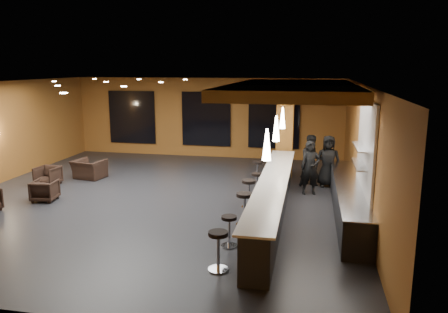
% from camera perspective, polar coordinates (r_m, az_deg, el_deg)
% --- Properties ---
extents(floor, '(12.00, 13.00, 0.10)m').
position_cam_1_polar(floor, '(13.75, -8.66, -5.60)').
color(floor, black).
rests_on(floor, ground).
extents(ceiling, '(12.00, 13.00, 0.10)m').
position_cam_1_polar(ceiling, '(13.14, -9.15, 9.56)').
color(ceiling, black).
extents(wall_back, '(12.00, 0.10, 3.50)m').
position_cam_1_polar(wall_back, '(19.54, -2.27, 5.10)').
color(wall_back, brown).
rests_on(wall_back, floor).
extents(wall_front, '(12.00, 0.10, 3.50)m').
position_cam_1_polar(wall_front, '(7.70, -25.98, -6.68)').
color(wall_front, brown).
rests_on(wall_front, floor).
extents(wall_right, '(0.10, 13.00, 3.50)m').
position_cam_1_polar(wall_right, '(12.60, 17.90, 0.80)').
color(wall_right, brown).
rests_on(wall_right, floor).
extents(wood_soffit, '(3.60, 8.00, 0.28)m').
position_cam_1_polar(wood_soffit, '(13.33, 8.99, 8.78)').
color(wood_soffit, olive).
rests_on(wood_soffit, ceiling).
extents(window_left, '(2.20, 0.06, 2.40)m').
position_cam_1_polar(window_left, '(20.54, -11.91, 5.04)').
color(window_left, black).
rests_on(window_left, wall_back).
extents(window_center, '(2.20, 0.06, 2.40)m').
position_cam_1_polar(window_center, '(19.43, -2.34, 4.91)').
color(window_center, black).
rests_on(window_center, wall_back).
extents(window_right, '(2.20, 0.06, 2.40)m').
position_cam_1_polar(window_right, '(18.96, 6.53, 4.67)').
color(window_right, black).
rests_on(window_right, wall_back).
extents(tile_backsplash, '(0.06, 3.20, 2.40)m').
position_cam_1_polar(tile_backsplash, '(11.57, 18.07, 1.11)').
color(tile_backsplash, white).
rests_on(tile_backsplash, wall_right).
extents(bar_counter, '(0.60, 8.00, 1.00)m').
position_cam_1_polar(bar_counter, '(11.88, 6.42, -5.56)').
color(bar_counter, black).
rests_on(bar_counter, floor).
extents(bar_top, '(0.78, 8.10, 0.05)m').
position_cam_1_polar(bar_top, '(11.73, 6.48, -3.11)').
color(bar_top, silver).
rests_on(bar_top, bar_counter).
extents(prep_counter, '(0.70, 6.00, 0.86)m').
position_cam_1_polar(prep_counter, '(12.39, 15.92, -5.56)').
color(prep_counter, black).
rests_on(prep_counter, floor).
extents(prep_top, '(0.72, 6.00, 0.03)m').
position_cam_1_polar(prep_top, '(12.27, 16.04, -3.52)').
color(prep_top, silver).
rests_on(prep_top, prep_counter).
extents(wall_shelf_lower, '(0.30, 1.50, 0.03)m').
position_cam_1_polar(wall_shelf_lower, '(11.44, 17.35, -1.01)').
color(wall_shelf_lower, silver).
rests_on(wall_shelf_lower, wall_right).
extents(wall_shelf_upper, '(0.30, 1.50, 0.03)m').
position_cam_1_polar(wall_shelf_upper, '(11.35, 17.49, 1.21)').
color(wall_shelf_upper, silver).
rests_on(wall_shelf_upper, wall_right).
extents(column, '(0.60, 0.60, 3.50)m').
position_cam_1_polar(column, '(16.09, 7.97, 3.55)').
color(column, '#A06323').
rests_on(column, floor).
extents(pendant_0, '(0.20, 0.20, 0.70)m').
position_cam_1_polar(pendant_0, '(9.50, 5.61, 1.56)').
color(pendant_0, white).
rests_on(pendant_0, wood_soffit).
extents(pendant_1, '(0.20, 0.20, 0.70)m').
position_cam_1_polar(pendant_1, '(11.96, 6.84, 3.65)').
color(pendant_1, white).
rests_on(pendant_1, wood_soffit).
extents(pendant_2, '(0.20, 0.20, 0.70)m').
position_cam_1_polar(pendant_2, '(14.43, 7.65, 5.02)').
color(pendant_2, white).
rests_on(pendant_2, wood_soffit).
extents(staff_a, '(0.70, 0.54, 1.72)m').
position_cam_1_polar(staff_a, '(14.06, 11.19, -1.46)').
color(staff_a, black).
rests_on(staff_a, floor).
extents(staff_b, '(1.02, 0.90, 1.76)m').
position_cam_1_polar(staff_b, '(14.96, 11.40, -0.58)').
color(staff_b, black).
rests_on(staff_b, floor).
extents(staff_c, '(0.89, 0.62, 1.74)m').
position_cam_1_polar(staff_c, '(15.10, 13.42, -0.59)').
color(staff_c, black).
rests_on(staff_c, floor).
extents(armchair_b, '(0.77, 0.78, 0.64)m').
position_cam_1_polar(armchair_b, '(14.32, -22.36, -4.13)').
color(armchair_b, black).
rests_on(armchair_b, floor).
extents(armchair_c, '(0.76, 0.78, 0.66)m').
position_cam_1_polar(armchair_c, '(16.12, -22.02, -2.35)').
color(armchair_c, black).
rests_on(armchair_c, floor).
extents(armchair_d, '(1.20, 1.09, 0.68)m').
position_cam_1_polar(armchair_d, '(16.58, -17.20, -1.59)').
color(armchair_d, black).
rests_on(armchair_d, floor).
extents(bar_stool_0, '(0.41, 0.41, 0.82)m').
position_cam_1_polar(bar_stool_0, '(8.84, -0.76, -11.57)').
color(bar_stool_0, silver).
rests_on(bar_stool_0, floor).
extents(bar_stool_1, '(0.37, 0.37, 0.72)m').
position_cam_1_polar(bar_stool_1, '(9.95, 0.66, -9.20)').
color(bar_stool_1, silver).
rests_on(bar_stool_1, floor).
extents(bar_stool_2, '(0.44, 0.44, 0.86)m').
position_cam_1_polar(bar_stool_2, '(11.19, 2.68, -6.33)').
color(bar_stool_2, silver).
rests_on(bar_stool_2, floor).
extents(bar_stool_3, '(0.42, 0.42, 0.83)m').
position_cam_1_polar(bar_stool_3, '(12.56, 3.25, -4.40)').
color(bar_stool_3, silver).
rests_on(bar_stool_3, floor).
extents(bar_stool_4, '(0.37, 0.37, 0.72)m').
position_cam_1_polar(bar_stool_4, '(13.79, 4.28, -3.22)').
color(bar_stool_4, silver).
rests_on(bar_stool_4, floor).
extents(bar_stool_5, '(0.38, 0.38, 0.76)m').
position_cam_1_polar(bar_stool_5, '(15.29, 4.40, -1.63)').
color(bar_stool_5, silver).
rests_on(bar_stool_5, floor).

